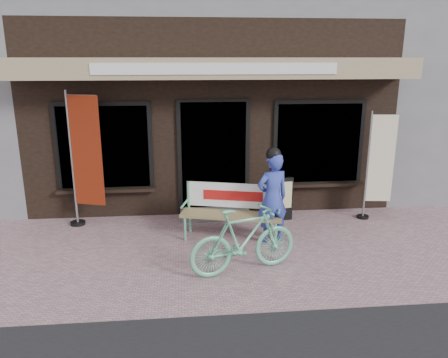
{
  "coord_description": "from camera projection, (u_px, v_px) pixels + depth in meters",
  "views": [
    {
      "loc": [
        -0.58,
        -5.99,
        2.92
      ],
      "look_at": [
        0.07,
        0.7,
        1.05
      ],
      "focal_mm": 35.0,
      "sensor_mm": 36.0,
      "label": 1
    }
  ],
  "objects": [
    {
      "name": "person",
      "position": [
        272.0,
        196.0,
        7.02
      ],
      "size": [
        0.62,
        0.49,
        1.58
      ],
      "rotation": [
        0.0,
        0.0,
        0.29
      ],
      "color": "#3141AA",
      "rests_on": "ground"
    },
    {
      "name": "bench",
      "position": [
        232.0,
        207.0,
        7.25
      ],
      "size": [
        1.72,
        0.83,
        0.9
      ],
      "rotation": [
        0.0,
        0.0,
        -0.26
      ],
      "color": "#61BD92",
      "rests_on": "ground"
    },
    {
      "name": "ground",
      "position": [
        224.0,
        258.0,
        6.58
      ],
      "size": [
        70.0,
        70.0,
        0.0
      ],
      "primitive_type": "plane",
      "color": "#A88089",
      "rests_on": "ground"
    },
    {
      "name": "storefront",
      "position": [
        204.0,
        55.0,
        10.54
      ],
      "size": [
        7.0,
        6.77,
        6.0
      ],
      "color": "black",
      "rests_on": "ground"
    },
    {
      "name": "nobori_cream",
      "position": [
        379.0,
        165.0,
        7.97
      ],
      "size": [
        0.6,
        0.24,
        2.02
      ],
      "rotation": [
        0.0,
        0.0,
        -0.12
      ],
      "color": "gray",
      "rests_on": "ground"
    },
    {
      "name": "menu_stand",
      "position": [
        282.0,
        199.0,
        8.03
      ],
      "size": [
        0.41,
        0.15,
        0.81
      ],
      "rotation": [
        0.0,
        0.0,
        0.16
      ],
      "color": "black",
      "rests_on": "ground"
    },
    {
      "name": "bicycle",
      "position": [
        244.0,
        240.0,
        6.06
      ],
      "size": [
        1.65,
        0.87,
        0.96
      ],
      "primitive_type": "imported",
      "rotation": [
        0.0,
        0.0,
        1.85
      ],
      "color": "#61BD92",
      "rests_on": "ground"
    },
    {
      "name": "nobori_red",
      "position": [
        84.0,
        158.0,
        7.54
      ],
      "size": [
        0.71,
        0.35,
        2.41
      ],
      "rotation": [
        0.0,
        0.0,
        -0.31
      ],
      "color": "gray",
      "rests_on": "ground"
    }
  ]
}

